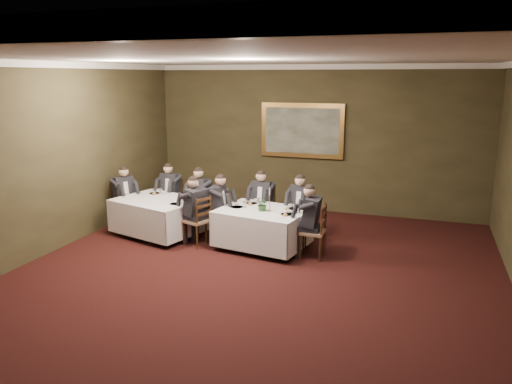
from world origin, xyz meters
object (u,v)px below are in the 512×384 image
Objects in this scene: chair_main_backleft at (263,220)px; diner_sec_endright at (197,219)px; diner_main_backleft at (262,210)px; diner_main_endright at (313,230)px; candlestick at (270,203)px; diner_main_backright at (301,215)px; chair_sec_backright at (203,216)px; chair_sec_endright at (198,231)px; chair_sec_backleft at (172,209)px; diner_sec_endleft at (124,204)px; chair_main_backright at (301,226)px; chair_main_endright at (313,242)px; table_second at (158,214)px; painting at (302,131)px; centerpiece at (263,204)px; table_main at (263,226)px; chair_sec_endleft at (124,214)px; chair_main_endleft at (217,226)px; diner_main_endleft at (217,216)px; diner_sec_backright at (202,206)px; diner_sec_backleft at (172,200)px.

diner_sec_endright is (-0.98, -1.11, 0.23)m from chair_main_backleft.
diner_main_backleft is at bearing 90.00° from chair_main_backleft.
diner_main_endright is 0.97m from candlestick.
diner_main_backleft is at bearing 2.74° from diner_main_backright.
chair_sec_backright is 1.00× the size of chair_sec_endright.
chair_sec_backleft is at bearing 7.47° from chair_sec_backright.
chair_sec_backright is 1.76m from diner_sec_endleft.
chair_main_backright is 2.20m from chair_sec_backright.
chair_main_backleft is 1.70m from chair_main_endright.
chair_sec_backright is (0.67, 0.71, -0.17)m from table_second.
diner_main_backleft is 1.13m from candlestick.
diner_sec_endright is at bearing -111.68° from painting.
centerpiece is (2.32, -0.14, 0.46)m from table_second.
table_main is 1.83× the size of chair_sec_endleft.
table_second is at bearing -90.82° from chair_main_endleft.
chair_sec_endright is at bearing -15.77° from table_second.
chair_sec_backright is (-2.64, 0.96, -0.23)m from diner_main_endright.
centerpiece is at bearing 72.55° from chair_main_endleft.
diner_main_backright is 1.00× the size of diner_main_endleft.
diner_main_backright is at bearing -157.96° from chair_sec_backright.
table_main is 1.30m from diner_sec_endright.
diner_sec_endleft is at bearing 82.95° from chair_main_endright.
table_second is 1.98× the size of chair_main_endleft.
diner_sec_endleft reaches higher than chair_sec_backleft.
diner_sec_endright reaches higher than table_second.
diner_main_endright is at bearing -5.97° from centerpiece.
diner_sec_backright is at bearing 11.57° from chair_main_backleft.
diner_main_backright is 1.35× the size of chair_sec_backleft.
centerpiece is at bearing 68.37° from diner_main_backright.
chair_sec_endleft is at bearing 17.75° from diner_main_backright.
table_second is at bearing -90.81° from diner_main_endleft.
candlestick is (1.78, -0.84, 0.65)m from chair_sec_backright.
table_main is 1.36× the size of diner_sec_endright.
chair_main_backright is at bearing 62.51° from candlestick.
chair_main_endright is at bearing -72.14° from painting.
diner_sec_backright is at bearing -126.18° from painting.
diner_main_endleft is at bearing 169.20° from candlestick.
chair_sec_backleft is 1.00× the size of chair_sec_endright.
diner_main_backleft is at bearing 115.37° from candlestick.
diner_sec_backleft is at bearing 3.10° from chair_main_backleft.
chair_main_backleft is 2.19× the size of candlestick.
chair_sec_backright and chair_sec_endright have the same top height.
diner_sec_endright is (-0.98, -1.10, 0.00)m from diner_main_backleft.
table_main is at bearing 163.56° from chair_sec_backleft.
diner_main_endright is 4.36m from diner_sec_endleft.
diner_main_backright and diner_sec_backleft have the same top height.
diner_main_endleft is 3.34m from painting.
chair_main_endright is (1.02, -0.17, -0.17)m from table_main.
centerpiece is at bearing 72.36° from diner_main_endleft.
diner_main_endleft is (-1.01, 0.17, 0.06)m from table_main.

